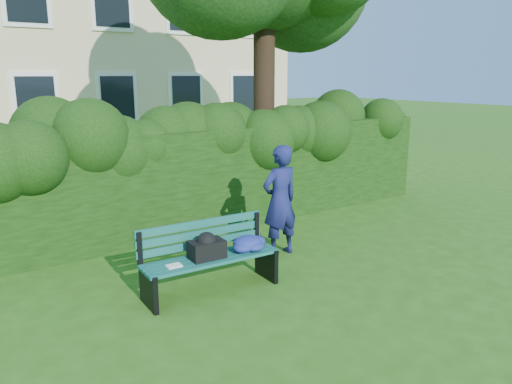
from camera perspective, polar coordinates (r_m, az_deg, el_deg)
ground at (r=7.56m, az=2.62°, el=-7.89°), size 80.00×80.00×0.00m
hedge at (r=9.08m, az=-5.77°, el=1.61°), size 10.00×1.00×1.80m
park_bench at (r=6.48m, az=-4.37°, el=-6.87°), size 1.80×0.65×0.89m
man_reading at (r=7.59m, az=2.75°, el=-1.01°), size 0.63×0.43×1.71m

